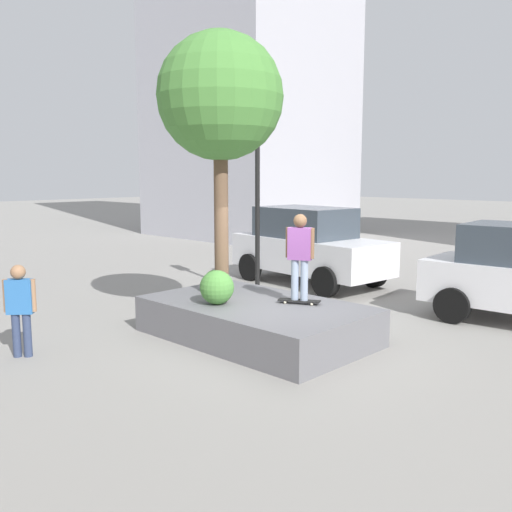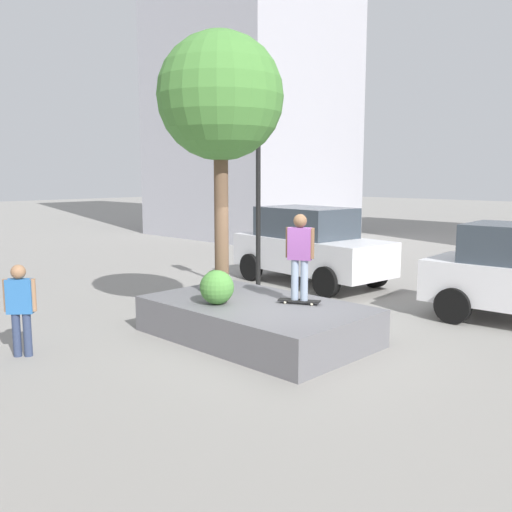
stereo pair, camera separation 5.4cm
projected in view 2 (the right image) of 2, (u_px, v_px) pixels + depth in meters
name	position (u px, v px, depth m)	size (l,w,h in m)	color
ground_plane	(277.00, 343.00, 10.49)	(120.00, 120.00, 0.00)	gray
planter_ledge	(256.00, 320.00, 10.77)	(4.29, 2.57, 0.70)	slate
plaza_tree	(220.00, 99.00, 10.69)	(2.43, 2.43, 5.11)	brown
boxwood_shrub	(215.00, 281.00, 11.60)	(0.48, 0.48, 0.48)	#4C8C3D
hedge_clump	(217.00, 287.00, 10.55)	(0.65, 0.65, 0.65)	#4C8C3D
skateboard	(299.00, 301.00, 10.61)	(0.81, 0.55, 0.07)	black
skateboarder	(300.00, 251.00, 10.47)	(0.51, 0.34, 1.63)	#8C9EB7
sedan_parked	(310.00, 245.00, 16.10)	(4.89, 2.58, 2.19)	white
traffic_light_median	(258.00, 170.00, 13.98)	(0.37, 0.37, 4.75)	black
bystander_watching	(20.00, 304.00, 9.61)	(0.42, 0.44, 1.61)	navy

